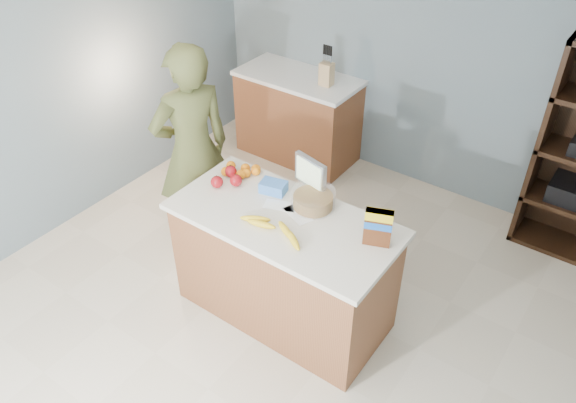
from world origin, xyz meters
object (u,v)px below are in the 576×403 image
Objects in this scene: person at (193,151)px; tv at (310,174)px; counter_peninsula at (284,270)px; cereal_box at (378,225)px.

tv is (1.08, 0.05, 0.17)m from person.
person is 6.27× the size of tv.
person is 1.09m from tv.
cereal_box is (0.63, 0.12, 0.63)m from counter_peninsula.
tv is at bearing 92.11° from counter_peninsula.
tv is (-0.01, 0.33, 0.64)m from counter_peninsula.
person reaches higher than tv.
tv is 0.67m from cereal_box.
counter_peninsula is 1.22m from person.
tv reaches higher than cereal_box.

